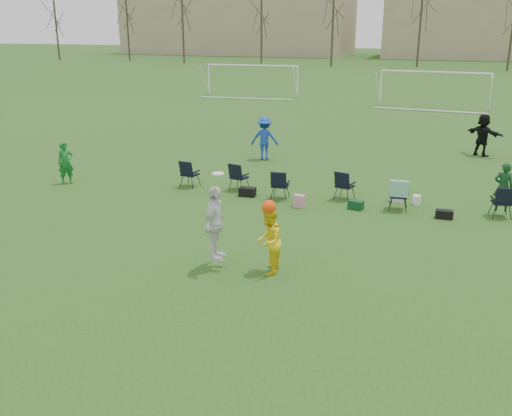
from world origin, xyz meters
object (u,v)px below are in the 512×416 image
at_px(fielder_black, 483,135).
at_px(goal_left, 252,72).
at_px(fielder_blue, 265,138).
at_px(center_contest, 241,231).
at_px(goal_mid, 435,79).
at_px(fielder_green_near, 66,163).

height_order(fielder_black, goal_left, goal_left).
distance_m(fielder_blue, center_contest, 11.59).
relative_size(fielder_black, goal_mid, 0.25).
bearing_deg(goal_mid, goal_left, 175.87).
bearing_deg(center_contest, goal_left, 109.21).
bearing_deg(fielder_black, center_contest, 105.91).
bearing_deg(goal_left, goal_mid, -13.13).
bearing_deg(goal_mid, fielder_blue, -103.50).
xyz_separation_m(fielder_blue, center_contest, (3.15, -11.15, 0.07)).
height_order(fielder_black, center_contest, center_contest).
distance_m(fielder_green_near, fielder_blue, 8.20).
height_order(fielder_green_near, goal_mid, goal_mid).
distance_m(fielder_green_near, center_contest, 10.10).
height_order(goal_left, goal_mid, same).
relative_size(goal_left, goal_mid, 1.00).
relative_size(fielder_green_near, fielder_black, 0.83).
distance_m(fielder_black, goal_mid, 15.39).
relative_size(center_contest, goal_left, 0.32).
xyz_separation_m(fielder_blue, fielder_black, (8.76, 3.83, 0.01)).
bearing_deg(fielder_black, goal_mid, -43.09).
bearing_deg(fielder_black, fielder_green_near, 71.03).
distance_m(center_contest, goal_left, 33.99).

